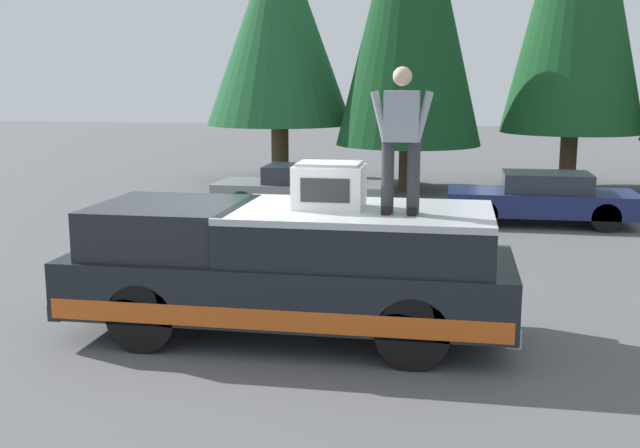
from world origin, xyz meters
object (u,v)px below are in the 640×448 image
(person_on_truck_bed, at_px, (401,136))
(parked_car_grey, at_px, (302,189))
(pickup_truck, at_px, (290,268))
(compressor_unit, at_px, (329,185))
(parked_car_navy, at_px, (542,198))

(person_on_truck_bed, relative_size, parked_car_grey, 0.41)
(pickup_truck, xyz_separation_m, parked_car_grey, (8.85, 1.63, -0.29))
(pickup_truck, distance_m, person_on_truck_bed, 2.18)
(compressor_unit, xyz_separation_m, parked_car_navy, (8.36, -3.43, -1.35))
(pickup_truck, relative_size, parked_car_grey, 1.35)
(parked_car_navy, bearing_deg, parked_car_grey, 85.13)
(parked_car_grey, bearing_deg, pickup_truck, -169.54)
(parked_car_grey, bearing_deg, compressor_unit, -166.44)
(person_on_truck_bed, bearing_deg, pickup_truck, 80.22)
(pickup_truck, xyz_separation_m, person_on_truck_bed, (-0.24, -1.37, 1.68))
(pickup_truck, xyz_separation_m, parked_car_navy, (8.37, -3.93, -0.29))
(pickup_truck, height_order, parked_car_grey, pickup_truck)
(person_on_truck_bed, distance_m, parked_car_navy, 9.19)
(pickup_truck, bearing_deg, parked_car_navy, -25.13)
(parked_car_navy, distance_m, parked_car_grey, 5.58)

